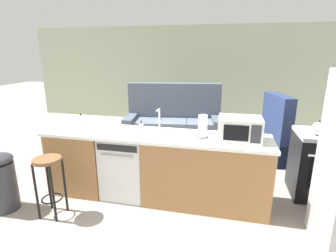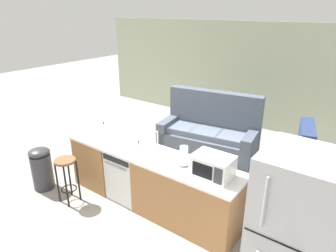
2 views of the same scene
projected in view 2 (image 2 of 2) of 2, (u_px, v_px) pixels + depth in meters
The scene contains 16 objects.
ground_plane at pixel (143, 201), 4.80m from camera, with size 24.00×24.00×0.00m, color gray.
wall_back at pixel (264, 78), 7.29m from camera, with size 10.00×0.06×2.60m.
kitchen_counter at pixel (154, 183), 4.51m from camera, with size 2.94×0.66×0.90m.
dishwasher at pixel (130, 173), 4.78m from camera, with size 0.58×0.61×0.84m.
stove_range at pixel (313, 217), 3.74m from camera, with size 0.76×0.68×0.90m.
refrigerator at pixel (293, 241), 2.76m from camera, with size 0.72×0.73×1.77m.
microwave at pixel (213, 166), 3.75m from camera, with size 0.50×0.37×0.28m.
sink_faucet at pixel (157, 141), 4.45m from camera, with size 0.07×0.18×0.30m.
paper_towel_roll at pixel (184, 156), 3.99m from camera, with size 0.14×0.14×0.28m.
soap_bottle at pixel (138, 147), 4.42m from camera, with size 0.06×0.06×0.18m.
dish_soap_bottle at pixel (104, 128), 5.11m from camera, with size 0.06×0.06×0.18m.
kettle at pixel (303, 180), 3.54m from camera, with size 0.21×0.17×0.19m.
bar_stool at pixel (66, 171), 4.61m from camera, with size 0.32×0.32×0.74m.
trash_bin at pixel (42, 168), 5.02m from camera, with size 0.35×0.35×0.74m.
couch at pixel (210, 133), 6.37m from camera, with size 2.11×1.18×1.27m.
armchair at pixel (313, 177), 4.82m from camera, with size 0.99×1.03×1.20m.
Camera 2 is at (2.72, -2.98, 2.88)m, focal length 32.00 mm.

